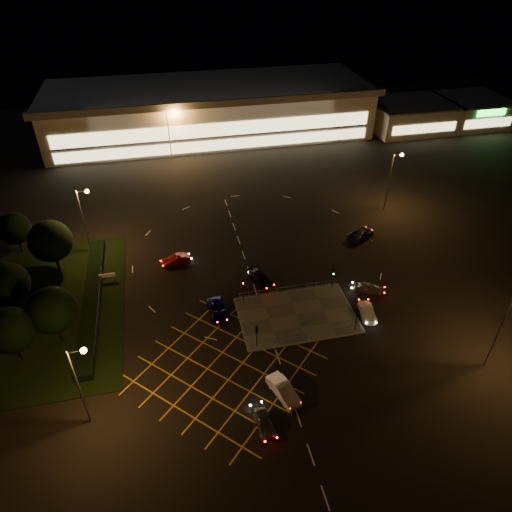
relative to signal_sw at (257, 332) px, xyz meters
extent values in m
plane|color=black|center=(4.00, 5.99, -2.37)|extent=(180.00, 180.00, 0.00)
cube|color=#4C4944|center=(6.00, 3.99, -2.31)|extent=(14.00, 9.00, 0.12)
cube|color=black|center=(-24.00, 11.99, -2.33)|extent=(18.00, 30.00, 0.08)
cube|color=black|center=(-19.00, 11.99, -1.87)|extent=(2.00, 26.00, 1.00)
cube|color=beige|center=(4.00, 67.99, 2.63)|extent=(70.00, 25.00, 10.00)
cube|color=slate|center=(4.00, 67.99, 7.83)|extent=(72.00, 26.50, 0.60)
cube|color=#FFEAA5|center=(4.00, 55.44, 2.63)|extent=(66.00, 0.20, 3.00)
cube|color=#FFEAA5|center=(4.00, 55.44, -0.57)|extent=(66.00, 0.20, 2.20)
cube|color=beige|center=(50.00, 59.99, 0.63)|extent=(18.00, 14.00, 6.00)
cube|color=slate|center=(50.00, 59.99, 3.78)|extent=(18.80, 14.80, 0.40)
cube|color=#FFEAA5|center=(50.00, 52.94, 0.23)|extent=(15.30, 0.20, 2.00)
cube|color=beige|center=(66.00, 59.99, 0.63)|extent=(14.00, 14.00, 6.00)
cube|color=slate|center=(66.00, 59.99, 3.78)|extent=(14.80, 14.80, 0.40)
cube|color=#FFEAA5|center=(66.00, 52.94, 0.23)|extent=(11.90, 0.20, 2.00)
cube|color=#19E533|center=(66.00, 52.84, 2.63)|extent=(7.00, 0.30, 1.40)
cylinder|color=slate|center=(-18.00, -6.01, 2.63)|extent=(0.20, 0.20, 10.00)
cylinder|color=slate|center=(-17.30, -6.01, 7.43)|extent=(1.40, 0.12, 0.12)
sphere|color=orange|center=(-16.60, -6.01, 7.38)|extent=(0.56, 0.56, 0.56)
cylinder|color=slate|center=(24.00, -8.01, 2.63)|extent=(0.20, 0.20, 10.00)
cylinder|color=slate|center=(-20.00, 23.99, 2.63)|extent=(0.20, 0.20, 10.00)
cylinder|color=slate|center=(-19.30, 23.99, 7.43)|extent=(1.40, 0.12, 0.12)
sphere|color=orange|center=(-18.60, 23.99, 7.38)|extent=(0.56, 0.56, 0.56)
cylinder|color=slate|center=(28.00, 25.99, 2.63)|extent=(0.20, 0.20, 10.00)
cylinder|color=slate|center=(28.70, 25.99, 7.43)|extent=(1.40, 0.12, 0.12)
sphere|color=orange|center=(29.40, 25.99, 7.38)|extent=(0.56, 0.56, 0.56)
cylinder|color=slate|center=(-6.00, 53.99, 2.63)|extent=(0.20, 0.20, 10.00)
cylinder|color=slate|center=(-5.30, 53.99, 7.43)|extent=(1.40, 0.12, 0.12)
sphere|color=orange|center=(-4.60, 53.99, 7.38)|extent=(0.56, 0.56, 0.56)
cylinder|color=slate|center=(34.00, 55.99, 2.63)|extent=(0.20, 0.20, 10.00)
cylinder|color=slate|center=(34.70, 55.99, 7.43)|extent=(1.40, 0.12, 0.12)
sphere|color=orange|center=(35.40, 55.99, 7.38)|extent=(0.56, 0.56, 0.56)
cylinder|color=black|center=(0.00, -0.01, -0.75)|extent=(0.10, 0.10, 3.00)
cube|color=black|center=(0.00, -0.01, 0.45)|extent=(0.28, 0.18, 0.90)
sphere|color=#19FF33|center=(0.00, 0.12, 0.45)|extent=(0.16, 0.16, 0.16)
cylinder|color=black|center=(12.00, -0.01, -0.75)|extent=(0.10, 0.10, 3.00)
cube|color=black|center=(12.00, -0.01, 0.45)|extent=(0.28, 0.18, 0.90)
sphere|color=#19FF33|center=(12.00, 0.12, 0.45)|extent=(0.16, 0.16, 0.16)
cylinder|color=black|center=(0.00, 7.99, -0.75)|extent=(0.10, 0.10, 3.00)
cube|color=black|center=(0.00, 7.99, 0.45)|extent=(0.28, 0.18, 0.90)
sphere|color=#FF0C0C|center=(0.00, 7.86, 0.45)|extent=(0.16, 0.16, 0.16)
cylinder|color=black|center=(12.00, 7.99, -0.75)|extent=(0.10, 0.10, 3.00)
cube|color=black|center=(12.00, 7.99, 0.45)|extent=(0.28, 0.18, 0.90)
sphere|color=#19FF33|center=(12.00, 7.86, 0.45)|extent=(0.16, 0.16, 0.16)
cylinder|color=black|center=(-26.00, 3.99, -1.11)|extent=(0.36, 0.36, 2.52)
sphere|color=black|center=(-26.00, 3.99, 1.97)|extent=(5.04, 5.04, 5.04)
cylinder|color=black|center=(-28.00, 11.99, -1.02)|extent=(0.36, 0.36, 2.70)
sphere|color=black|center=(-28.00, 11.99, 2.28)|extent=(5.40, 5.40, 5.40)
cylinder|color=black|center=(-24.00, 19.99, -0.93)|extent=(0.36, 0.36, 2.88)
sphere|color=black|center=(-24.00, 19.99, 2.59)|extent=(5.76, 5.76, 5.76)
cylinder|color=black|center=(-30.00, 25.99, -1.20)|extent=(0.36, 0.36, 2.34)
sphere|color=black|center=(-30.00, 25.99, 1.66)|extent=(4.68, 4.68, 4.68)
cylinder|color=black|center=(-22.00, 5.99, -1.02)|extent=(0.36, 0.36, 2.70)
sphere|color=black|center=(-22.00, 5.99, 2.28)|extent=(5.40, 5.40, 5.40)
imported|color=#B5B8BD|center=(-1.57, -10.09, -1.72)|extent=(2.00, 3.98, 1.30)
imported|color=white|center=(1.24, -7.07, -1.62)|extent=(2.98, 4.80, 1.49)
imported|color=#0E1055|center=(-3.50, 6.39, -1.71)|extent=(2.59, 4.93, 1.32)
imported|color=black|center=(3.13, 11.29, -1.71)|extent=(3.41, 4.86, 1.31)
imported|color=#9FA2A6|center=(16.48, 6.38, -1.75)|extent=(3.86, 2.90, 1.22)
imported|color=maroon|center=(-7.80, 18.03, -1.71)|extent=(4.20, 2.23, 1.32)
imported|color=black|center=(20.69, 18.77, -1.69)|extent=(5.37, 4.42, 1.36)
imported|color=white|center=(14.54, 2.22, -1.74)|extent=(2.52, 4.56, 1.25)
camera|label=1|loc=(-7.87, -35.43, 37.04)|focal=32.00mm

